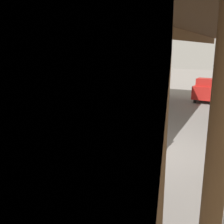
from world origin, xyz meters
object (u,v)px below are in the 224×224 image
(suitcase_tan_vintage, at_px, (151,132))
(porter_in_overalls, at_px, (101,116))
(suitcase_black_hardshell, at_px, (118,142))
(baggage_tug, at_px, (206,90))
(suitcase_navy_fabric, at_px, (151,126))
(suitcase_red_plastic, at_px, (127,126))
(suitcase_orange_carryall, at_px, (137,136))
(suitcase_brown_leather, at_px, (118,135))
(train_car, at_px, (57,74))
(suitcase_cream_canvas, at_px, (145,137))
(suitcase_maroon_trunk, at_px, (134,129))
(suitcase_gray_aluminum, at_px, (134,123))
(suitcase_slate_roller, at_px, (128,119))
(porter_by_door, at_px, (109,118))
(luggage_cart, at_px, (135,142))
(suitcase_yellow_case, at_px, (126,134))
(suitcase_burgundy_valise, at_px, (138,144))

(suitcase_tan_vintage, xyz_separation_m, porter_in_overalls, (1.35, 0.67, 0.50))
(suitcase_black_hardshell, xyz_separation_m, baggage_tug, (-1.16, -8.74, 0.22))
(suitcase_navy_fabric, relative_size, suitcase_red_plastic, 1.15)
(baggage_tug, bearing_deg, suitcase_orange_carryall, 85.98)
(suitcase_orange_carryall, xyz_separation_m, suitcase_brown_leather, (0.53, 0.00, -0.03))
(suitcase_orange_carryall, bearing_deg, train_car, -13.88)
(suitcase_brown_leather, distance_m, baggage_tug, 8.84)
(train_car, bearing_deg, suitcase_cream_canvas, 176.71)
(suitcase_navy_fabric, bearing_deg, suitcase_maroon_trunk, 0.22)
(suitcase_cream_canvas, xyz_separation_m, suitcase_brown_leather, (0.55, 0.58, 0.16))
(suitcase_gray_aluminum, xyz_separation_m, baggage_tug, (-1.12, -7.66, -0.04))
(suitcase_maroon_trunk, xyz_separation_m, suitcase_brown_leather, (-0.01, 1.14, 0.18))
(suitcase_slate_roller, height_order, porter_in_overalls, porter_in_overalls)
(train_car, height_order, suitcase_gray_aluminum, train_car)
(suitcase_orange_carryall, height_order, baggage_tug, baggage_tug)
(suitcase_black_hardshell, distance_m, porter_by_door, 0.80)
(luggage_cart, height_order, suitcase_black_hardshell, suitcase_black_hardshell)
(suitcase_yellow_case, bearing_deg, porter_by_door, 20.44)
(suitcase_maroon_trunk, bearing_deg, luggage_cart, 116.74)
(suitcase_cream_canvas, height_order, porter_in_overalls, porter_in_overalls)
(suitcase_burgundy_valise, distance_m, suitcase_yellow_case, 0.79)
(suitcase_maroon_trunk, height_order, suitcase_black_hardshell, suitcase_maroon_trunk)
(suitcase_burgundy_valise, relative_size, baggage_tug, 0.28)
(luggage_cart, distance_m, suitcase_orange_carryall, 0.75)
(suitcase_brown_leather, height_order, porter_in_overalls, porter_in_overalls)
(suitcase_tan_vintage, xyz_separation_m, suitcase_navy_fabric, (0.01, -0.00, 0.18))
(suitcase_red_plastic, bearing_deg, suitcase_cream_canvas, 178.96)
(train_car, relative_size, suitcase_black_hardshell, 36.04)
(suitcase_red_plastic, bearing_deg, suitcase_burgundy_valise, 134.55)
(suitcase_cream_canvas, xyz_separation_m, suitcase_navy_fabric, (0.01, -0.56, 0.15))
(suitcase_gray_aluminum, bearing_deg, suitcase_yellow_case, 85.97)
(suitcase_cream_canvas, relative_size, suitcase_red_plastic, 1.11)
(suitcase_maroon_trunk, height_order, suitcase_gray_aluminum, suitcase_gray_aluminum)
(suitcase_cream_canvas, bearing_deg, train_car, -3.29)
(train_car, relative_size, suitcase_brown_leather, 36.75)
(train_car, xyz_separation_m, suitcase_maroon_trunk, (-2.54, -0.38, -1.62))
(porter_by_door, bearing_deg, suitcase_burgundy_valise, 160.00)
(luggage_cart, height_order, porter_by_door, porter_by_door)
(suitcase_maroon_trunk, bearing_deg, porter_in_overalls, 40.64)
(suitcase_navy_fabric, height_order, porter_by_door, porter_by_door)
(suitcase_brown_leather, bearing_deg, baggage_tug, -97.45)
(suitcase_black_hardshell, xyz_separation_m, suitcase_gray_aluminum, (-0.04, -1.08, 0.25))
(luggage_cart, bearing_deg, suitcase_brown_leather, 65.50)
(suitcase_maroon_trunk, bearing_deg, suitcase_yellow_case, 90.00)
(train_car, height_order, suitcase_burgundy_valise, train_car)
(porter_by_door, bearing_deg, porter_in_overalls, -11.30)
(suitcase_orange_carryall, bearing_deg, porter_by_door, -21.62)
(suitcase_red_plastic, relative_size, porter_by_door, 0.24)
(suitcase_red_plastic, bearing_deg, suitcase_tan_vintage, -135.60)
(suitcase_black_hardshell, bearing_deg, suitcase_slate_roller, -92.85)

